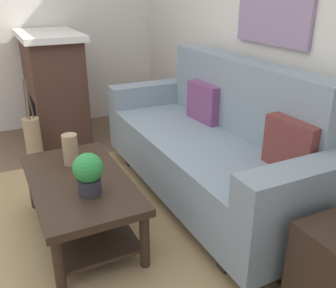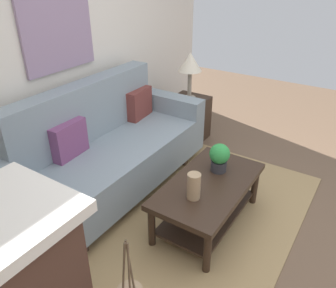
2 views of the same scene
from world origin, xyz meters
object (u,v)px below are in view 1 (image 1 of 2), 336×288
at_px(floor_vase, 34,143).
at_px(potted_plant_tabletop, 89,173).
at_px(fireplace, 54,88).
at_px(tabletop_vase, 71,149).
at_px(coffee_table, 81,194).
at_px(couch, 213,146).
at_px(throw_pillow_maroon, 292,145).
at_px(throw_pillow_plum, 205,102).

bearing_deg(floor_vase, potted_plant_tabletop, 5.91).
bearing_deg(fireplace, tabletop_vase, -6.92).
height_order(fireplace, floor_vase, fireplace).
bearing_deg(coffee_table, tabletop_vase, 176.92).
relative_size(couch, coffee_table, 2.00).
height_order(couch, throw_pillow_maroon, couch).
xyz_separation_m(tabletop_vase, floor_vase, (-0.98, -0.15, -0.30)).
height_order(coffee_table, floor_vase, floor_vase).
bearing_deg(fireplace, throw_pillow_maroon, 21.85).
relative_size(throw_pillow_plum, throw_pillow_maroon, 1.00).
bearing_deg(floor_vase, throw_pillow_plum, 58.47).
relative_size(coffee_table, fireplace, 0.95).
xyz_separation_m(throw_pillow_maroon, floor_vase, (-1.84, -1.32, -0.44)).
xyz_separation_m(throw_pillow_maroon, coffee_table, (-0.61, -1.19, -0.37)).
xyz_separation_m(couch, floor_vase, (-1.15, -1.20, -0.19)).
xyz_separation_m(couch, tabletop_vase, (-0.18, -1.05, 0.11)).
bearing_deg(throw_pillow_maroon, coffee_table, -117.28).
bearing_deg(throw_pillow_plum, fireplace, -145.43).
relative_size(throw_pillow_plum, potted_plant_tabletop, 1.37).
height_order(tabletop_vase, fireplace, fireplace).
relative_size(throw_pillow_plum, coffee_table, 0.33).
relative_size(coffee_table, potted_plant_tabletop, 4.20).
height_order(throw_pillow_maroon, tabletop_vase, throw_pillow_maroon).
height_order(coffee_table, tabletop_vase, tabletop_vase).
bearing_deg(throw_pillow_maroon, floor_vase, -144.25).
xyz_separation_m(couch, throw_pillow_plum, (-0.34, 0.13, 0.25)).
relative_size(throw_pillow_plum, tabletop_vase, 1.65).
bearing_deg(potted_plant_tabletop, couch, 105.22).
distance_m(fireplace, floor_vase, 0.78).
distance_m(couch, potted_plant_tabletop, 1.10).
bearing_deg(coffee_table, throw_pillow_plum, 109.07).
bearing_deg(throw_pillow_plum, floor_vase, -121.53).
distance_m(couch, tabletop_vase, 1.07).
relative_size(couch, fireplace, 1.90).
bearing_deg(throw_pillow_maroon, fireplace, -158.15).
height_order(couch, throw_pillow_plum, couch).
bearing_deg(coffee_table, floor_vase, -173.85).
height_order(throw_pillow_plum, fireplace, fireplace).
bearing_deg(coffee_table, throw_pillow_maroon, 62.72).
height_order(throw_pillow_maroon, potted_plant_tabletop, throw_pillow_maroon).
relative_size(tabletop_vase, floor_vase, 0.45).
xyz_separation_m(fireplace, floor_vase, (0.62, -0.34, -0.34)).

